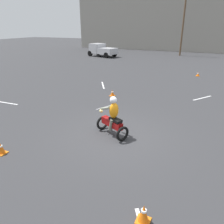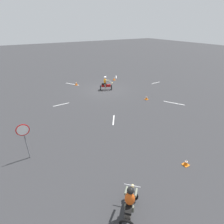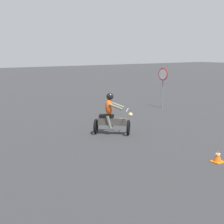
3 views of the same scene
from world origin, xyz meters
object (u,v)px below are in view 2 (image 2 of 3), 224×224
Objects in this scene: stop_sign at (24,135)px; traffic_cone_near_right at (186,163)px; motorcycle_rider_foreground at (106,84)px; traffic_cone_mid_center at (114,79)px; traffic_cone_near_left at (76,83)px; motorcycle_rider_background at (130,203)px; traffic_cone_mid_left at (147,98)px.

stop_sign reaches higher than traffic_cone_near_right.
traffic_cone_mid_center is at bearing 161.03° from motorcycle_rider_foreground.
traffic_cone_near_left is 5.38m from traffic_cone_mid_center.
motorcycle_rider_background is 3.52× the size of traffic_cone_near_left.
motorcycle_rider_background is at bearing 117.11° from stop_sign.
motorcycle_rider_foreground is 4.70× the size of traffic_cone_near_right.
motorcycle_rider_background reaches higher than traffic_cone_near_left.
traffic_cone_near_left is (-4.26, -17.46, -0.50)m from motorcycle_rider_background.
motorcycle_rider_background reaches higher than traffic_cone_near_right.
stop_sign is at bearing 40.96° from traffic_cone_mid_center.
stop_sign is 4.87× the size of traffic_cone_near_left.
traffic_cone_mid_center is 1.11× the size of traffic_cone_mid_left.
stop_sign is 13.76m from traffic_cone_near_left.
traffic_cone_mid_center is 7.72m from traffic_cone_mid_left.
motorcycle_rider_background is 19.34m from traffic_cone_mid_center.
stop_sign is at bearing -34.85° from traffic_cone_near_right.
motorcycle_rider_background is (6.65, 13.91, 0.00)m from motorcycle_rider_foreground.
traffic_cone_near_left is at bearing -7.21° from traffic_cone_mid_center.
stop_sign is 5.94× the size of traffic_cone_mid_left.
stop_sign is at bearing -23.44° from motorcycle_rider_foreground.
traffic_cone_mid_left reaches higher than traffic_cone_near_right.
traffic_cone_near_right is at bearing 145.15° from stop_sign.
traffic_cone_mid_left is at bearing 84.50° from traffic_cone_mid_center.
stop_sign is 9.17m from traffic_cone_near_right.
traffic_cone_near_left is 16.78m from traffic_cone_near_right.
motorcycle_rider_background is 4.29× the size of traffic_cone_mid_left.
motorcycle_rider_background reaches higher than traffic_cone_mid_left.
traffic_cone_near_left is 9.54m from traffic_cone_mid_left.
motorcycle_rider_foreground reaches higher than traffic_cone_mid_center.
motorcycle_rider_background is 6.64m from stop_sign.
traffic_cone_near_left is (-7.26, -11.61, -1.41)m from stop_sign.
motorcycle_rider_foreground reaches higher than traffic_cone_near_right.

